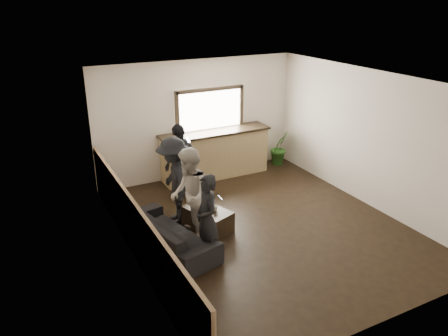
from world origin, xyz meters
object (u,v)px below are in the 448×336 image
person_d (180,161)px  person_c (174,181)px  bar_counter (215,151)px  potted_plant (280,147)px  cup_b (215,208)px  person_b (189,196)px  coffee_table (208,219)px  cup_a (194,206)px  sofa (169,233)px  person_a (207,219)px

person_d → person_c: bearing=30.7°
bar_counter → potted_plant: bar_counter is taller
person_c → cup_b: bearing=49.7°
bar_counter → person_c: 2.45m
person_b → bar_counter: bearing=164.3°
cup_b → person_b: (-0.54, -0.08, 0.40)m
cup_b → person_c: 0.94m
coffee_table → cup_a: 0.36m
cup_b → cup_a: bearing=142.4°
sofa → coffee_table: sofa is taller
potted_plant → person_a: (-3.56, -3.16, 0.30)m
person_a → cup_a: bearing=171.7°
sofa → person_a: size_ratio=1.33×
coffee_table → cup_b: size_ratio=8.42×
person_d → potted_plant: bearing=161.2°
potted_plant → sofa: bearing=-147.4°
coffee_table → person_c: size_ratio=0.54×
sofa → person_c: size_ratio=1.17×
potted_plant → person_b: bearing=-145.7°
potted_plant → person_a: bearing=-138.4°
cup_a → person_d: 1.49m
cup_b → person_c: (-0.54, 0.66, 0.40)m
coffee_table → potted_plant: (3.13, 2.26, 0.25)m
bar_counter → sofa: bar_counter is taller
coffee_table → person_c: person_c is taller
cup_a → person_b: (-0.22, -0.33, 0.40)m
bar_counter → person_d: (-1.18, -0.74, 0.19)m
coffee_table → potted_plant: 3.87m
cup_b → potted_plant: 3.83m
coffee_table → cup_a: bearing=143.9°
bar_counter → potted_plant: size_ratio=2.96×
bar_counter → person_a: (-1.71, -3.20, 0.12)m
potted_plant → person_a: size_ratio=0.60×
potted_plant → cup_b: bearing=-142.1°
cup_a → person_d: size_ratio=0.08×
person_a → person_b: 0.73m
cup_a → cup_b: (0.32, -0.25, -0.00)m
sofa → cup_a: sofa is taller
bar_counter → cup_a: bearing=-124.7°
cup_a → potted_plant: (3.34, 2.10, -0.00)m
coffee_table → person_d: person_d is taller
cup_a → potted_plant: 3.95m
bar_counter → cup_b: 2.67m
coffee_table → person_a: bearing=-115.6°
person_a → person_d: 2.52m
cup_a → person_a: bearing=-101.9°
cup_b → person_c: person_c is taller
coffee_table → person_c: 0.97m
sofa → person_b: person_b is taller
bar_counter → person_b: bearing=-124.6°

